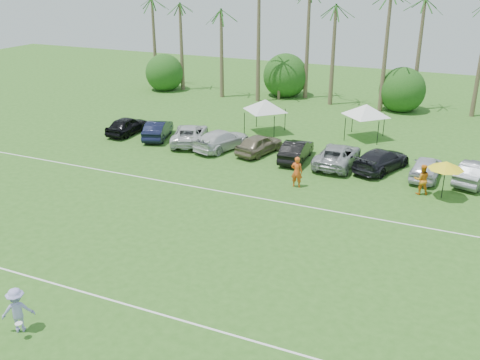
% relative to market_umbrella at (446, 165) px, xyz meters
% --- Properties ---
extents(ground, '(120.00, 120.00, 0.00)m').
position_rel_market_umbrella_xyz_m(ground, '(-11.37, -18.41, -2.04)').
color(ground, '#30621D').
rests_on(ground, ground).
extents(field_lines, '(80.00, 12.10, 0.01)m').
position_rel_market_umbrella_xyz_m(field_lines, '(-11.37, -10.41, -2.04)').
color(field_lines, white).
rests_on(field_lines, ground).
extents(palm_tree_0, '(2.40, 2.40, 8.90)m').
position_rel_market_umbrella_xyz_m(palm_tree_0, '(-33.37, 19.59, 5.44)').
color(palm_tree_0, brown).
rests_on(palm_tree_0, ground).
extents(palm_tree_1, '(2.40, 2.40, 9.90)m').
position_rel_market_umbrella_xyz_m(palm_tree_1, '(-28.37, 19.59, 6.31)').
color(palm_tree_1, brown).
rests_on(palm_tree_1, ground).
extents(palm_tree_2, '(2.40, 2.40, 10.90)m').
position_rel_market_umbrella_xyz_m(palm_tree_2, '(-23.37, 19.59, 7.17)').
color(palm_tree_2, brown).
rests_on(palm_tree_2, ground).
extents(palm_tree_4, '(2.40, 2.40, 8.90)m').
position_rel_market_umbrella_xyz_m(palm_tree_4, '(-15.37, 19.59, 5.44)').
color(palm_tree_4, brown).
rests_on(palm_tree_4, ground).
extents(palm_tree_5, '(2.40, 2.40, 9.90)m').
position_rel_market_umbrella_xyz_m(palm_tree_5, '(-11.37, 19.59, 6.31)').
color(palm_tree_5, brown).
rests_on(palm_tree_5, ground).
extents(palm_tree_6, '(2.40, 2.40, 10.90)m').
position_rel_market_umbrella_xyz_m(palm_tree_6, '(-7.37, 19.59, 7.17)').
color(palm_tree_6, brown).
rests_on(palm_tree_6, ground).
extents(bush_tree_0, '(4.00, 4.00, 4.00)m').
position_rel_market_umbrella_xyz_m(bush_tree_0, '(-30.37, 20.59, -0.24)').
color(bush_tree_0, brown).
rests_on(bush_tree_0, ground).
extents(bush_tree_1, '(4.00, 4.00, 4.00)m').
position_rel_market_umbrella_xyz_m(bush_tree_1, '(-17.37, 20.59, -0.24)').
color(bush_tree_1, brown).
rests_on(bush_tree_1, ground).
extents(bush_tree_2, '(4.00, 4.00, 4.00)m').
position_rel_market_umbrella_xyz_m(bush_tree_2, '(-5.37, 20.59, -0.24)').
color(bush_tree_2, brown).
rests_on(bush_tree_2, ground).
extents(sideline_player_a, '(0.75, 0.52, 1.95)m').
position_rel_market_umbrella_xyz_m(sideline_player_a, '(-8.33, -1.84, -1.07)').
color(sideline_player_a, '#E35219').
rests_on(sideline_player_a, ground).
extents(sideline_player_b, '(1.09, 0.97, 1.86)m').
position_rel_market_umbrella_xyz_m(sideline_player_b, '(-1.23, 0.11, -1.11)').
color(sideline_player_b, orange).
rests_on(sideline_player_b, ground).
extents(canopy_tent_left, '(3.96, 3.96, 3.20)m').
position_rel_market_umbrella_xyz_m(canopy_tent_left, '(-14.36, 8.13, 0.70)').
color(canopy_tent_left, black).
rests_on(canopy_tent_left, ground).
extents(canopy_tent_right, '(3.94, 3.94, 3.19)m').
position_rel_market_umbrella_xyz_m(canopy_tent_right, '(-6.64, 9.89, 0.69)').
color(canopy_tent_right, black).
rests_on(canopy_tent_right, ground).
extents(market_umbrella, '(2.04, 2.04, 2.28)m').
position_rel_market_umbrella_xyz_m(market_umbrella, '(0.00, 0.00, 0.00)').
color(market_umbrella, black).
rests_on(market_umbrella, ground).
extents(frisbee_player, '(1.32, 1.25, 1.80)m').
position_rel_market_umbrella_xyz_m(frisbee_player, '(-13.27, -19.37, -1.14)').
color(frisbee_player, '#9F9ADB').
rests_on(frisbee_player, ground).
extents(parked_car_0, '(1.71, 4.21, 1.43)m').
position_rel_market_umbrella_xyz_m(parked_car_0, '(-24.36, 3.21, -1.33)').
color(parked_car_0, black).
rests_on(parked_car_0, ground).
extents(parked_car_1, '(2.78, 4.59, 1.43)m').
position_rel_market_umbrella_xyz_m(parked_car_1, '(-21.47, 3.23, -1.33)').
color(parked_car_1, black).
rests_on(parked_car_1, ground).
extents(parked_car_2, '(4.04, 5.65, 1.43)m').
position_rel_market_umbrella_xyz_m(parked_car_2, '(-18.58, 3.19, -1.33)').
color(parked_car_2, silver).
rests_on(parked_car_2, ground).
extents(parked_car_3, '(3.33, 5.29, 1.43)m').
position_rel_market_umbrella_xyz_m(parked_car_3, '(-15.69, 2.90, -1.33)').
color(parked_car_3, silver).
rests_on(parked_car_3, ground).
extents(parked_car_4, '(2.66, 4.48, 1.43)m').
position_rel_market_umbrella_xyz_m(parked_car_4, '(-12.80, 3.06, -1.33)').
color(parked_car_4, '#796D54').
rests_on(parked_car_4, ground).
extents(parked_car_5, '(1.75, 4.42, 1.43)m').
position_rel_market_umbrella_xyz_m(parked_car_5, '(-9.91, 2.78, -1.33)').
color(parked_car_5, black).
rests_on(parked_car_5, ground).
extents(parked_car_6, '(2.44, 5.17, 1.43)m').
position_rel_market_umbrella_xyz_m(parked_car_6, '(-7.02, 2.96, -1.33)').
color(parked_car_6, '#999B9E').
rests_on(parked_car_6, ground).
extents(parked_car_7, '(3.60, 5.32, 1.43)m').
position_rel_market_umbrella_xyz_m(parked_car_7, '(-4.13, 3.24, -1.33)').
color(parked_car_7, black).
rests_on(parked_car_7, ground).
extents(parked_car_8, '(1.93, 4.29, 1.43)m').
position_rel_market_umbrella_xyz_m(parked_car_8, '(-1.24, 2.97, -1.33)').
color(parked_car_8, silver).
rests_on(parked_car_8, ground).
extents(parked_car_9, '(2.60, 4.58, 1.43)m').
position_rel_market_umbrella_xyz_m(parked_car_9, '(1.65, 3.27, -1.33)').
color(parked_car_9, slate).
rests_on(parked_car_9, ground).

